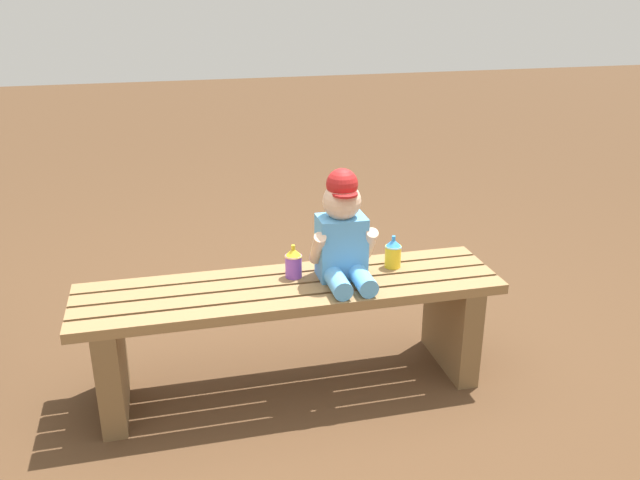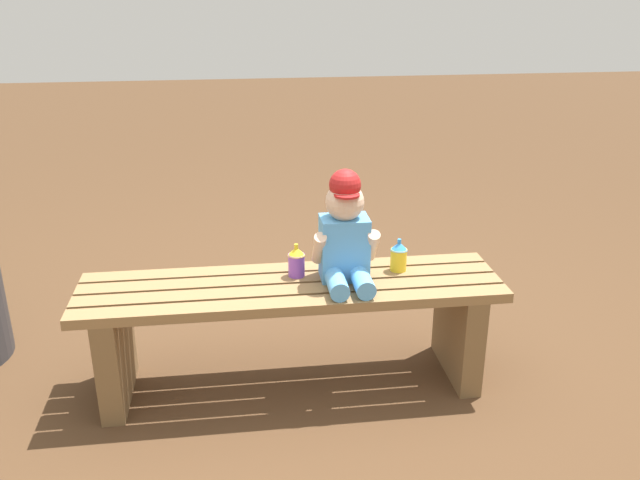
% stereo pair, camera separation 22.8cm
% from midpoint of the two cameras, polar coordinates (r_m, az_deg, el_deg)
% --- Properties ---
extents(ground_plane, '(16.00, 16.00, 0.00)m').
position_cam_midpoint_polar(ground_plane, '(2.59, 0.25, -12.10)').
color(ground_plane, '#4C331E').
extents(park_bench, '(1.51, 0.37, 0.42)m').
position_cam_midpoint_polar(park_bench, '(2.44, 0.26, -6.61)').
color(park_bench, olive).
rests_on(park_bench, ground_plane).
extents(child_figure, '(0.23, 0.27, 0.40)m').
position_cam_midpoint_polar(child_figure, '(2.35, 4.94, 0.50)').
color(child_figure, '#59A5E5').
rests_on(child_figure, park_bench).
extents(sippy_cup_left, '(0.06, 0.06, 0.12)m').
position_cam_midpoint_polar(sippy_cup_left, '(2.42, 0.67, -1.86)').
color(sippy_cup_left, '#8C4CCC').
rests_on(sippy_cup_left, park_bench).
extents(sippy_cup_right, '(0.06, 0.06, 0.12)m').
position_cam_midpoint_polar(sippy_cup_right, '(2.50, 9.33, -1.38)').
color(sippy_cup_right, yellow).
rests_on(sippy_cup_right, park_bench).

